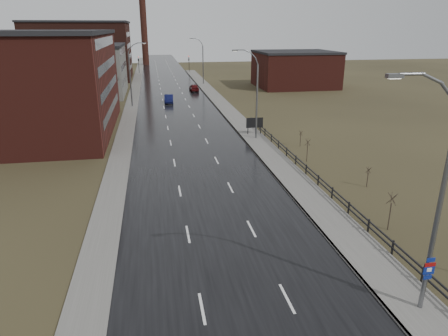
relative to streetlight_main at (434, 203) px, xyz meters
name	(u,v)px	position (x,y,z in m)	size (l,w,h in m)	color
road	(177,107)	(-8.47, 58.00, -6.03)	(14.00, 300.00, 0.06)	black
sidewalk_right	(256,141)	(0.13, 33.00, -5.97)	(3.20, 180.00, 0.18)	#595651
curb_right	(245,141)	(-1.39, 33.00, -5.97)	(0.16, 180.00, 0.18)	slate
sidewalk_left	(131,108)	(-16.67, 58.00, -6.00)	(2.40, 260.00, 0.12)	#595651
warehouse_near	(25,83)	(-29.46, 43.00, 0.70)	(22.44, 28.56, 13.50)	#471914
warehouse_mid	(86,70)	(-26.46, 76.00, -0.80)	(16.32, 20.40, 10.50)	slate
warehouse_far	(82,50)	(-31.47, 106.00, 1.70)	(26.52, 24.48, 15.50)	#331611
building_right	(295,69)	(21.83, 80.00, -1.80)	(18.36, 16.32, 8.50)	#471914
smokestack	(144,23)	(-14.47, 148.00, 9.44)	(2.70, 2.70, 30.70)	#331611
streetlight_main	(434,203)	(0.00, 0.00, 0.00)	(3.91, 0.29, 12.11)	slate
streetlight_right_mid	(255,94)	(0.03, 34.00, -0.22)	(3.36, 0.28, 11.35)	slate
streetlight_left	(132,74)	(-16.17, 60.00, -0.22)	(3.36, 0.28, 11.35)	slate
streetlight_right_far	(202,61)	(0.03, 88.00, -0.22)	(3.36, 0.28, 11.35)	slate
guardrail	(321,182)	(1.83, 16.32, -5.35)	(0.10, 53.05, 1.10)	black
shrub_c	(390,211)	(3.54, 8.25, -4.54)	(0.67, 0.71, 2.85)	#382D23
shrub_d	(368,177)	(6.18, 16.07, -5.04)	(0.46, 0.48, 1.92)	#382D23
shrub_e	(307,150)	(3.48, 24.06, -4.71)	(0.60, 0.63, 2.55)	#382D23
shrub_f	(300,138)	(4.84, 29.78, -5.02)	(0.47, 0.50, 1.97)	#382D23
billboard	(255,123)	(0.63, 36.03, -4.40)	(2.31, 0.17, 2.42)	black
traffic_light_left	(138,58)	(-16.47, 118.00, -1.46)	(0.58, 2.73, 5.30)	black
traffic_light_right	(189,58)	(-0.47, 118.00, -1.46)	(0.58, 2.73, 5.30)	black
car_near	(169,99)	(-9.63, 62.69, -5.28)	(1.64, 4.71, 1.55)	#0B0E39
car_far	(194,88)	(-3.24, 76.82, -5.25)	(1.91, 4.75, 1.62)	#4A0C0E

